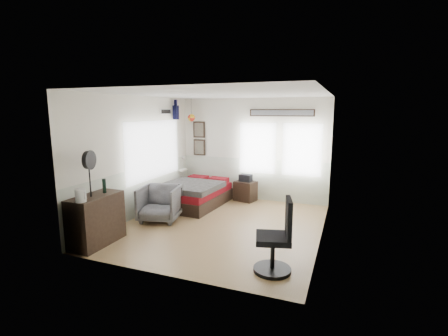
# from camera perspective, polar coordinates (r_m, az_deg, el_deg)

# --- Properties ---
(ground_plane) EXTENTS (4.00, 4.50, 0.01)m
(ground_plane) POSITION_cam_1_polar(r_m,az_deg,el_deg) (6.91, -0.43, -10.08)
(ground_plane) COLOR tan
(room_shell) EXTENTS (4.02, 4.52, 2.71)m
(room_shell) POSITION_cam_1_polar(r_m,az_deg,el_deg) (6.73, -0.48, 3.56)
(room_shell) COLOR silver
(room_shell) RESTS_ON ground_plane
(wall_decor) EXTENTS (3.55, 1.32, 1.44)m
(wall_decor) POSITION_cam_1_polar(r_m,az_deg,el_deg) (8.72, -2.48, 8.25)
(wall_decor) COLOR #372417
(wall_decor) RESTS_ON room_shell
(bed) EXTENTS (1.45, 1.94, 0.59)m
(bed) POSITION_cam_1_polar(r_m,az_deg,el_deg) (8.29, -5.20, -4.56)
(bed) COLOR black
(bed) RESTS_ON ground_plane
(dresser) EXTENTS (0.48, 1.00, 0.90)m
(dresser) POSITION_cam_1_polar(r_m,az_deg,el_deg) (6.29, -21.52, -8.46)
(dresser) COLOR black
(dresser) RESTS_ON ground_plane
(armchair) EXTENTS (0.98, 1.00, 0.77)m
(armchair) POSITION_cam_1_polar(r_m,az_deg,el_deg) (7.24, -11.21, -6.10)
(armchair) COLOR gray
(armchair) RESTS_ON ground_plane
(nightstand) EXTENTS (0.61, 0.53, 0.52)m
(nightstand) POSITION_cam_1_polar(r_m,az_deg,el_deg) (8.68, 3.79, -4.05)
(nightstand) COLOR black
(nightstand) RESTS_ON ground_plane
(task_chair) EXTENTS (0.61, 0.61, 1.13)m
(task_chair) POSITION_cam_1_polar(r_m,az_deg,el_deg) (4.96, 9.34, -12.79)
(task_chair) COLOR black
(task_chair) RESTS_ON ground_plane
(kettle) EXTENTS (0.20, 0.17, 0.22)m
(kettle) POSITION_cam_1_polar(r_m,az_deg,el_deg) (5.79, -23.91, -4.42)
(kettle) COLOR silver
(kettle) RESTS_ON dresser
(bottle) EXTENTS (0.07, 0.07, 0.26)m
(bottle) POSITION_cam_1_polar(r_m,az_deg,el_deg) (6.26, -20.31, -2.96)
(bottle) COLOR black
(bottle) RESTS_ON dresser
(stand_fan) EXTENTS (0.15, 0.33, 0.81)m
(stand_fan) POSITION_cam_1_polar(r_m,az_deg,el_deg) (5.97, -22.65, 1.17)
(stand_fan) COLOR black
(stand_fan) RESTS_ON dresser
(black_bag) EXTENTS (0.34, 0.25, 0.19)m
(black_bag) POSITION_cam_1_polar(r_m,az_deg,el_deg) (8.60, 3.82, -1.75)
(black_bag) COLOR black
(black_bag) RESTS_ON nightstand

